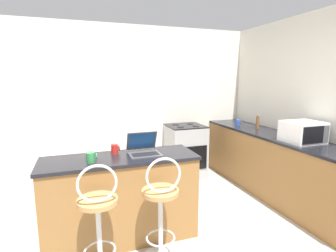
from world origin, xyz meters
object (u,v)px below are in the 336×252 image
at_px(bar_stool_far, 161,213).
at_px(pepper_mill, 258,122).
at_px(bar_stool_near, 99,224).
at_px(microwave, 303,132).
at_px(laptop, 144,148).
at_px(stove_range, 185,151).
at_px(mug_blue, 238,123).
at_px(mug_red, 115,149).
at_px(mug_green, 91,157).

xyz_separation_m(bar_stool_far, pepper_mill, (2.08, 1.35, 0.52)).
xyz_separation_m(bar_stool_near, microwave, (2.57, 0.39, 0.55)).
xyz_separation_m(laptop, stove_range, (1.11, 1.44, -0.52)).
relative_size(bar_stool_far, mug_blue, 10.35).
distance_m(microwave, mug_red, 2.35).
distance_m(bar_stool_near, microwave, 2.66).
distance_m(bar_stool_near, mug_blue, 3.05).
bearing_deg(bar_stool_far, mug_blue, 41.14).
distance_m(laptop, stove_range, 1.89).
xyz_separation_m(microwave, mug_green, (-2.59, 0.04, -0.08)).
bearing_deg(mug_green, bar_stool_near, -87.96).
bearing_deg(pepper_mill, mug_blue, 112.86).
bearing_deg(pepper_mill, microwave, -93.56).
height_order(laptop, mug_red, laptop).
relative_size(laptop, mug_green, 3.22).
distance_m(stove_range, mug_green, 2.35).
height_order(bar_stool_near, mug_red, bar_stool_near).
bearing_deg(bar_stool_near, stove_range, 50.56).
distance_m(mug_green, mug_blue, 2.81).
bearing_deg(bar_stool_far, mug_red, 115.47).
height_order(bar_stool_near, mug_blue, bar_stool_near).
distance_m(microwave, mug_blue, 1.30).
bearing_deg(bar_stool_far, stove_range, 61.37).
height_order(bar_stool_near, bar_stool_far, same).
xyz_separation_m(bar_stool_far, laptop, (-0.02, 0.56, 0.47)).
relative_size(bar_stool_near, microwave, 2.35).
bearing_deg(microwave, bar_stool_far, -168.98).
bearing_deg(mug_green, stove_range, 43.43).
height_order(microwave, mug_red, microwave).
bearing_deg(pepper_mill, bar_stool_far, -146.97).
height_order(microwave, pepper_mill, microwave).
distance_m(bar_stool_far, mug_red, 0.86).
height_order(laptop, microwave, microwave).
xyz_separation_m(laptop, mug_blue, (1.95, 1.13, -0.01)).
distance_m(bar_stool_far, microwave, 2.13).
bearing_deg(mug_blue, mug_green, -153.26).
bearing_deg(pepper_mill, laptop, -159.36).
xyz_separation_m(mug_green, mug_red, (0.26, 0.22, 0.00)).
distance_m(bar_stool_far, pepper_mill, 2.54).
bearing_deg(laptop, bar_stool_near, -133.77).
distance_m(bar_stool_near, stove_range, 2.60).
distance_m(laptop, mug_green, 0.57).
xyz_separation_m(mug_green, pepper_mill, (2.65, 0.92, 0.06)).
relative_size(pepper_mill, mug_blue, 2.19).
relative_size(mug_red, mug_blue, 1.00).
distance_m(bar_stool_near, mug_red, 0.84).
bearing_deg(stove_range, bar_stool_far, -118.63).
xyz_separation_m(bar_stool_far, mug_blue, (1.94, 1.69, 0.47)).
xyz_separation_m(bar_stool_near, stove_range, (1.65, 2.01, -0.04)).
bearing_deg(stove_range, mug_blue, -20.41).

